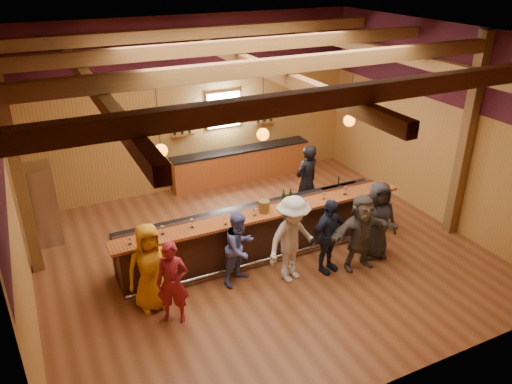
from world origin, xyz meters
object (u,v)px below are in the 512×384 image
customer_orange (150,267)px  ice_bucket (264,206)px  customer_denim (240,248)px  bartender (306,182)px  bar_counter (260,230)px  customer_white (292,239)px  stainless_fridge (40,205)px  back_bar_cabinet (241,165)px  customer_brown (361,232)px  bottle_a (283,200)px  customer_dark (377,220)px  customer_navy (328,236)px  customer_redvest (173,283)px

customer_orange → ice_bucket: customer_orange is taller
customer_denim → bartender: (2.52, 1.75, 0.17)m
bar_counter → customer_white: bearing=-84.7°
bar_counter → stainless_fridge: bearing=149.2°
back_bar_cabinet → bartender: size_ratio=2.17×
stainless_fridge → ice_bucket: bearing=-34.1°
customer_denim → customer_brown: 2.45m
customer_brown → bottle_a: bearing=137.8°
bar_counter → customer_denim: bearing=-135.5°
bottle_a → customer_denim: bearing=-155.2°
customer_white → bottle_a: customer_white is taller
customer_white → customer_brown: customer_white is taller
bar_counter → customer_white: (0.11, -1.18, 0.37)m
customer_white → customer_dark: bearing=-15.0°
bar_counter → customer_brown: size_ratio=3.87×
customer_orange → ice_bucket: bearing=11.1°
bar_counter → customer_dark: (2.11, -1.20, 0.32)m
ice_bucket → bottle_a: 0.49m
stainless_fridge → back_bar_cabinet: bearing=11.9°
customer_denim → customer_navy: size_ratio=0.94×
customer_orange → customer_denim: size_ratio=1.12×
stainless_fridge → customer_denim: bearing=-44.7°
stainless_fridge → customer_redvest: bearing=-64.8°
bar_counter → back_bar_cabinet: bar_counter is taller
customer_redvest → bar_counter: bearing=56.9°
stainless_fridge → customer_navy: stainless_fridge is taller
bottle_a → ice_bucket: bearing=-171.3°
customer_denim → ice_bucket: bearing=7.9°
customer_orange → customer_redvest: bearing=-65.2°
customer_dark → bottle_a: (-1.68, 0.97, 0.40)m
customer_orange → customer_brown: customer_orange is taller
customer_orange → stainless_fridge: bearing=114.2°
bar_counter → bottle_a: bottle_a is taller
customer_orange → customer_dark: (4.68, -0.36, 0.00)m
bottle_a → customer_navy: bearing=-65.8°
customer_navy → bottle_a: customer_navy is taller
bottle_a → customer_brown: bearing=-46.9°
back_bar_cabinet → customer_navy: size_ratio=2.52×
customer_denim → customer_dark: 2.97m
bottle_a → back_bar_cabinet: bearing=78.8°
bartender → customer_redvest: bearing=14.6°
customer_orange → customer_redvest: 0.57m
bar_counter → customer_navy: size_ratio=3.96×
stainless_fridge → customer_white: stainless_fridge is taller
bar_counter → customer_denim: (-0.83, -0.81, 0.23)m
customer_orange → bottle_a: size_ratio=4.73×
customer_white → bartender: bartender is taller
ice_bucket → customer_redvest: bearing=-155.1°
customer_redvest → customer_brown: customer_brown is taller
stainless_fridge → ice_bucket: stainless_fridge is taller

